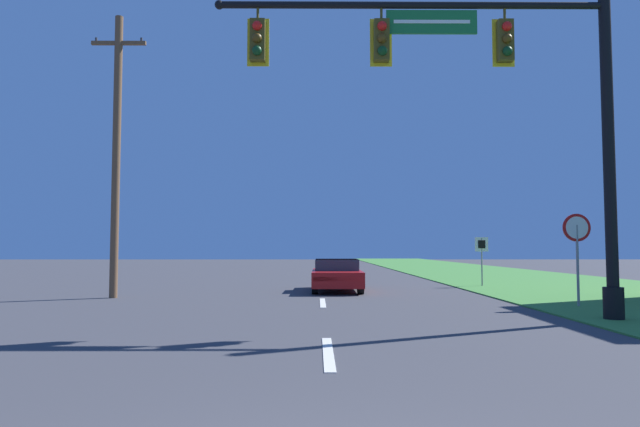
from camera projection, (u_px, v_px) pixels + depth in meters
name	position (u px, v px, depth m)	size (l,w,h in m)	color
grass_verge_right	(502.00, 276.00, 32.71)	(10.00, 110.00, 0.04)	#428438
road_center_line	(321.00, 285.00, 24.66)	(0.16, 34.80, 0.01)	silver
signal_mast	(501.00, 98.00, 12.87)	(9.12, 0.47, 7.98)	black
car_ahead	(337.00, 275.00, 21.41)	(1.86, 4.32, 1.19)	black
stop_sign	(577.00, 239.00, 15.51)	(0.76, 0.07, 2.50)	gray
route_sign_post	(482.00, 250.00, 23.97)	(0.55, 0.06, 2.03)	gray
utility_pole_near	(116.00, 150.00, 18.71)	(1.80, 0.26, 9.32)	brown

